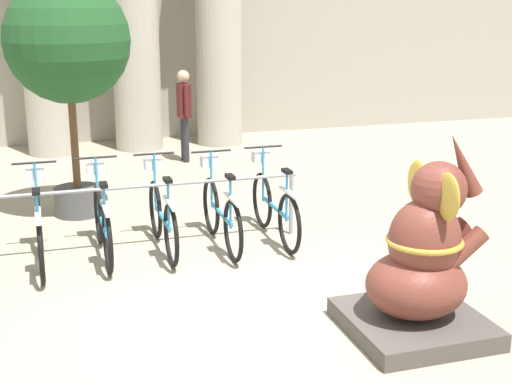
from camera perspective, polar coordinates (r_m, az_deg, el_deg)
The scene contains 13 objects.
ground_plane at distance 6.76m, azimuth 0.29°, elevation -9.31°, with size 60.00×60.00×0.00m, color #9E937F.
column_left at distance 13.45m, azimuth -16.68°, elevation 13.96°, with size 1.10×1.10×5.16m.
column_middle at distance 13.58m, azimuth -9.76°, elevation 14.38°, with size 1.10×1.10×5.16m.
column_right at distance 13.88m, azimuth -3.03°, elevation 14.60°, with size 1.10×1.10×5.16m.
bike_rack at distance 8.16m, azimuth -9.99°, elevation -0.56°, with size 3.96×0.05×0.77m.
bicycle_1 at distance 8.02m, azimuth -16.94°, elevation -2.76°, with size 0.48×1.70×1.05m.
bicycle_2 at distance 8.11m, azimuth -12.20°, elevation -2.24°, with size 0.48×1.70×1.05m.
bicycle_3 at distance 8.19m, azimuth -7.52°, elevation -1.84°, with size 0.48×1.70×1.05m.
bicycle_4 at distance 8.26m, azimuth -2.84°, elevation -1.56°, with size 0.48×1.70×1.05m.
bicycle_5 at distance 8.50m, azimuth 1.46°, elevation -1.06°, with size 0.48×1.70×1.05m.
elephant_statue at distance 6.25m, azimuth 13.13°, elevation -5.87°, with size 1.15×1.15×1.77m.
person_pedestrian at distance 12.49m, azimuth -5.78°, elevation 6.73°, with size 0.21×0.47×1.60m.
potted_tree at distance 9.44m, azimuth -14.83°, elevation 11.19°, with size 1.59×1.59×3.08m.
Camera 1 is at (-1.86, -5.85, 2.83)m, focal length 50.00 mm.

